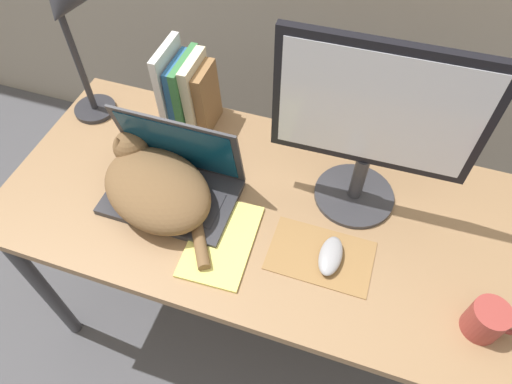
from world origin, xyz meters
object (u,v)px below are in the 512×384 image
object	(u,v)px
laptop	(174,181)
computer_mouse	(331,256)
cat	(155,186)
desk_lamp	(69,31)
book_row	(188,91)
notepad	(221,241)
mug	(487,320)
external_monitor	(374,125)

from	to	relation	value
laptop	computer_mouse	xyz separation A→B (m)	(0.45, -0.07, -0.03)
cat	desk_lamp	bearing A→B (deg)	143.70
laptop	book_row	bearing A→B (deg)	104.51
computer_mouse	notepad	world-z (taller)	computer_mouse
laptop	book_row	world-z (taller)	book_row
book_row	notepad	size ratio (longest dim) A/B	0.96
book_row	mug	world-z (taller)	book_row
laptop	book_row	distance (m)	0.30
laptop	mug	world-z (taller)	laptop
book_row	notepad	xyz separation A→B (m)	(0.25, -0.40, -0.11)
mug	laptop	bearing A→B (deg)	170.36
computer_mouse	book_row	bearing A→B (deg)	145.84
laptop	cat	size ratio (longest dim) A/B	0.86
computer_mouse	book_row	xyz separation A→B (m)	(-0.53, 0.36, 0.09)
external_monitor	notepad	bearing A→B (deg)	-139.59
desk_lamp	mug	xyz separation A→B (m)	(1.16, -0.33, -0.27)
notepad	laptop	bearing A→B (deg)	148.13
cat	computer_mouse	bearing A→B (deg)	-3.85
mug	book_row	bearing A→B (deg)	154.56
book_row	desk_lamp	world-z (taller)	desk_lamp
computer_mouse	desk_lamp	xyz separation A→B (m)	(-0.80, 0.26, 0.30)
mug	external_monitor	bearing A→B (deg)	140.95
cat	book_row	distance (m)	0.33
notepad	book_row	bearing A→B (deg)	122.50
cat	book_row	bearing A→B (deg)	97.28
laptop	cat	bearing A→B (deg)	-128.01
external_monitor	notepad	xyz separation A→B (m)	(-0.29, -0.25, -0.27)
cat	book_row	xyz separation A→B (m)	(-0.04, 0.33, 0.05)
computer_mouse	desk_lamp	world-z (taller)	desk_lamp
desk_lamp	external_monitor	bearing A→B (deg)	-3.57
external_monitor	mug	world-z (taller)	external_monitor
external_monitor	mug	size ratio (longest dim) A/B	3.98
cat	external_monitor	distance (m)	0.58
external_monitor	desk_lamp	size ratio (longest dim) A/B	1.05
cat	desk_lamp	xyz separation A→B (m)	(-0.32, 0.23, 0.25)
external_monitor	desk_lamp	world-z (taller)	external_monitor
cat	mug	size ratio (longest dim) A/B	3.29
laptop	cat	xyz separation A→B (m)	(-0.03, -0.04, 0.02)
computer_mouse	cat	bearing A→B (deg)	176.15
laptop	desk_lamp	xyz separation A→B (m)	(-0.35, 0.19, 0.27)
external_monitor	book_row	distance (m)	0.59
external_monitor	computer_mouse	world-z (taller)	external_monitor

